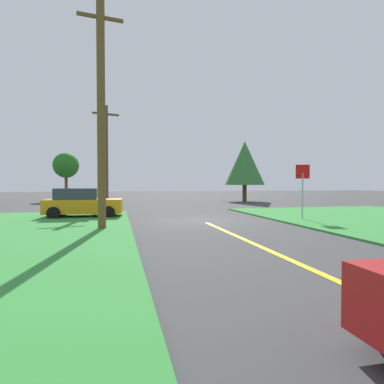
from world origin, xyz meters
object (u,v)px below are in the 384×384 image
object	(u,v)px
utility_pole_near	(101,113)
utility_pole_mid	(106,157)
pine_tree_center	(245,163)
oak_tree_left	(66,166)
stop_sign	(303,182)
parked_car_near_building	(83,203)

from	to	relation	value
utility_pole_near	utility_pole_mid	world-z (taller)	utility_pole_near
utility_pole_mid	pine_tree_center	world-z (taller)	utility_pole_mid
utility_pole_mid	oak_tree_left	bearing A→B (deg)	107.87
oak_tree_left	pine_tree_center	world-z (taller)	pine_tree_center
utility_pole_mid	oak_tree_left	distance (m)	15.66
utility_pole_mid	stop_sign	bearing A→B (deg)	-38.86
oak_tree_left	stop_sign	bearing A→B (deg)	-57.22
utility_pole_near	pine_tree_center	size ratio (longest dim) A/B	1.48
utility_pole_near	utility_pole_mid	xyz separation A→B (m)	(-0.14, 9.21, -1.00)
utility_pole_mid	utility_pole_near	bearing A→B (deg)	-89.14
parked_car_near_building	utility_pole_mid	xyz separation A→B (m)	(1.13, 4.13, 2.92)
stop_sign	parked_car_near_building	xyz separation A→B (m)	(-11.08, 3.89, -1.18)
parked_car_near_building	oak_tree_left	size ratio (longest dim) A/B	0.80
utility_pole_mid	oak_tree_left	size ratio (longest dim) A/B	1.36
stop_sign	utility_pole_near	world-z (taller)	utility_pole_near
stop_sign	utility_pole_near	distance (m)	10.26
stop_sign	parked_car_near_building	world-z (taller)	stop_sign
utility_pole_near	stop_sign	bearing A→B (deg)	6.92
stop_sign	oak_tree_left	distance (m)	27.33
parked_car_near_building	utility_pole_mid	size ratio (longest dim) A/B	0.59
utility_pole_near	oak_tree_left	size ratio (longest dim) A/B	1.75
parked_car_near_building	utility_pole_near	world-z (taller)	utility_pole_near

